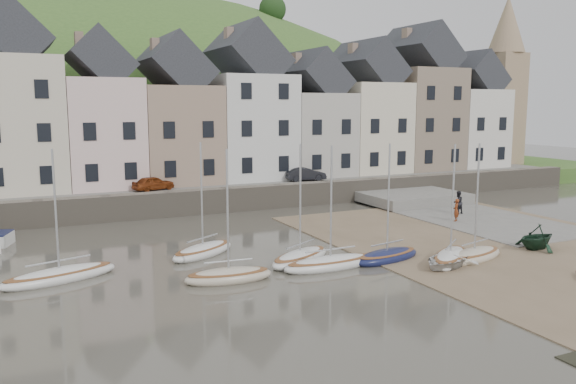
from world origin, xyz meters
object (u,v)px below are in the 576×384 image
rowboat_white (446,260)px  person_dark (458,202)px  car_right (306,174)px  person_red (456,210)px  rowboat_green (537,237)px  sailboat_0 (60,275)px  car_left (153,183)px

rowboat_white → person_dark: size_ratio=2.00×
car_right → person_red: bearing=-153.0°
person_dark → rowboat_green: bearing=69.2°
sailboat_0 → car_right: (20.78, 15.85, 1.91)m
rowboat_white → person_dark: person_dark is taller
sailboat_0 → car_left: sailboat_0 is taller
rowboat_green → car_left: (-16.63, 21.11, 1.37)m
rowboat_white → car_right: size_ratio=0.97×
person_dark → car_left: size_ratio=0.53×
sailboat_0 → person_red: size_ratio=4.10×
car_right → car_left: bearing=97.0°
rowboat_white → sailboat_0: bearing=-130.7°
rowboat_green → person_red: (1.11, 7.84, 0.12)m
car_right → person_dark: bearing=-141.8°
rowboat_white → rowboat_green: 6.95m
car_left → rowboat_white: bearing=-172.5°
person_red → person_dark: 2.85m
sailboat_0 → person_red: 25.74m
car_left → person_red: bearing=-143.4°
person_dark → car_left: 22.71m
sailboat_0 → car_right: size_ratio=1.84×
rowboat_green → car_right: size_ratio=0.78×
sailboat_0 → rowboat_green: bearing=-12.1°
rowboat_green → car_left: car_left is taller
rowboat_green → person_red: size_ratio=1.75×
person_red → car_left: (-17.74, 13.27, 1.25)m
sailboat_0 → rowboat_white: size_ratio=1.88×
person_dark → car_right: size_ratio=0.49×
rowboat_white → car_right: (3.19, 21.77, 1.76)m
rowboat_green → car_right: car_right is taller
rowboat_white → person_dark: (9.99, 10.56, 0.55)m
rowboat_green → person_red: bearing=166.5°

